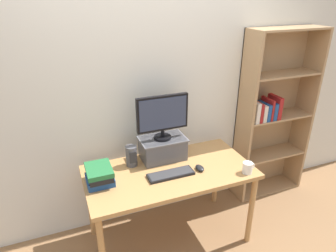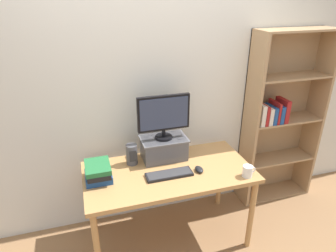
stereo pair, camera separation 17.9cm
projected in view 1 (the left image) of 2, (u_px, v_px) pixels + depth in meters
ground_plane at (169, 236)px, 2.86m from camera, size 12.00×12.00×0.00m
back_wall at (150, 92)px, 2.74m from camera, size 7.00×0.08×2.60m
desk at (169, 178)px, 2.59m from camera, size 1.43×0.72×0.75m
bookshelf_unit at (272, 115)px, 3.20m from camera, size 0.81×0.28×1.83m
riser_box at (163, 148)px, 2.70m from camera, size 0.41×0.26×0.20m
computer_monitor at (163, 115)px, 2.57m from camera, size 0.46×0.15×0.40m
keyboard at (171, 174)px, 2.48m from camera, size 0.39×0.13×0.02m
computer_mouse at (200, 168)px, 2.55m from camera, size 0.06×0.10×0.04m
book_stack at (100, 175)px, 2.36m from camera, size 0.21×0.26×0.14m
coffee_mug at (248, 168)px, 2.50m from camera, size 0.11×0.08×0.10m
desk_speaker at (131, 156)px, 2.59m from camera, size 0.10×0.10×0.19m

